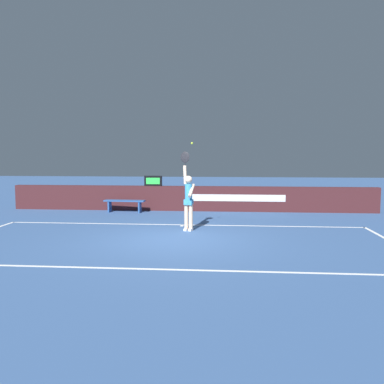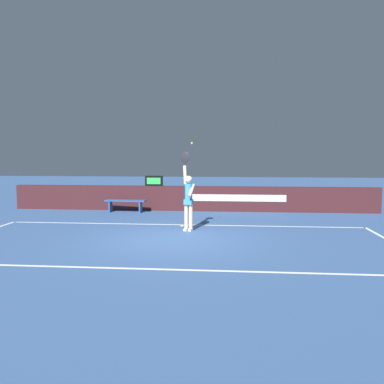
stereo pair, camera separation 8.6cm
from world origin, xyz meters
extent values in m
plane|color=#38588D|center=(0.00, 0.00, 0.00)|extent=(60.00, 60.00, 0.00)
cube|color=white|center=(0.00, 2.29, 0.00)|extent=(11.69, 0.10, 0.00)
cube|color=white|center=(0.00, -2.86, 0.00)|extent=(11.69, 0.10, 0.00)
cube|color=white|center=(0.00, 2.14, 0.00)|extent=(0.10, 0.30, 0.00)
cube|color=#431D20|center=(0.00, 5.60, 0.51)|extent=(14.93, 0.30, 1.02)
cube|color=silver|center=(1.91, 5.45, 0.57)|extent=(3.77, 0.01, 0.27)
cube|color=black|center=(-1.58, 5.60, 1.23)|extent=(0.73, 0.12, 0.42)
cube|color=#33E54C|center=(-1.58, 5.54, 1.23)|extent=(0.57, 0.01, 0.26)
cylinder|color=beige|center=(0.36, 1.32, 0.42)|extent=(0.12, 0.12, 0.84)
cylinder|color=beige|center=(0.22, 1.35, 0.42)|extent=(0.12, 0.12, 0.84)
cube|color=white|center=(0.36, 1.30, 0.04)|extent=(0.15, 0.26, 0.07)
cube|color=white|center=(0.22, 1.33, 0.04)|extent=(0.15, 0.26, 0.07)
cylinder|color=#3893CB|center=(0.29, 1.34, 1.13)|extent=(0.22, 0.22, 0.59)
cube|color=#3893CB|center=(0.29, 1.34, 0.88)|extent=(0.29, 0.26, 0.16)
sphere|color=beige|center=(0.29, 1.34, 1.56)|extent=(0.22, 0.22, 0.22)
cylinder|color=beige|center=(0.18, 1.36, 1.71)|extent=(0.14, 0.12, 0.56)
cylinder|color=beige|center=(0.39, 1.25, 1.23)|extent=(0.19, 0.46, 0.39)
ellipsoid|color=black|center=(0.18, 1.36, 2.24)|extent=(0.30, 0.09, 0.36)
cylinder|color=black|center=(0.18, 1.36, 2.05)|extent=(0.03, 0.03, 0.18)
sphere|color=#C9E738|center=(0.41, 1.21, 2.65)|extent=(0.07, 0.07, 0.07)
cube|color=#295293|center=(-2.62, 4.93, 0.47)|extent=(1.66, 0.44, 0.05)
cube|color=#295293|center=(-3.25, 4.96, 0.23)|extent=(0.08, 0.32, 0.47)
cube|color=#295293|center=(-2.00, 4.90, 0.23)|extent=(0.08, 0.32, 0.47)
camera|label=1|loc=(1.43, -10.75, 2.34)|focal=37.64mm
camera|label=2|loc=(1.52, -10.74, 2.34)|focal=37.64mm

